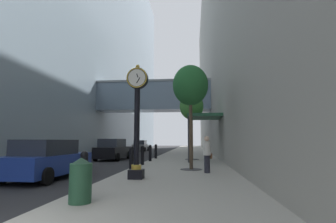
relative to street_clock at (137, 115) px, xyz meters
name	(u,v)px	position (x,y,z in m)	size (l,w,h in m)	color
ground_plane	(164,154)	(-1.19, 20.53, -2.61)	(110.00, 110.00, 0.00)	#262628
sidewalk_right	(188,153)	(1.50, 23.53, -2.54)	(5.39, 80.00, 0.14)	#9E998E
building_block_left	(80,16)	(-13.50, 23.51, 16.41)	(22.56, 80.00, 38.18)	#93A8B7
building_block_right	(242,35)	(8.70, 23.53, 12.68)	(9.00, 80.00, 30.58)	gray
street_clock	(137,115)	(0.00, 0.00, 0.00)	(0.84, 0.55, 4.50)	black
bollard_nearest	(84,171)	(-0.90, -2.80, -1.87)	(0.22, 0.22, 1.16)	black
bollard_third	(131,158)	(-0.90, 2.93, -1.87)	(0.22, 0.22, 1.16)	black
bollard_fourth	(142,155)	(-0.90, 5.80, -1.87)	(0.22, 0.22, 1.16)	black
bollard_fifth	(150,153)	(-0.90, 8.67, -1.87)	(0.22, 0.22, 1.16)	black
bollard_sixth	(156,151)	(-0.90, 11.54, -1.87)	(0.22, 0.22, 1.16)	black
street_tree_near	(190,86)	(2.08, 3.43, 1.82)	(1.85, 1.85, 5.40)	#333335
street_tree_mid_near	(192,107)	(2.08, 10.74, 1.68)	(1.90, 1.90, 5.29)	#333335
trash_bin	(81,180)	(-0.45, -4.02, -1.93)	(0.53, 0.53, 1.05)	#234C33
pedestrian_walking	(207,153)	(2.82, 2.12, -1.60)	(0.49, 0.52, 1.66)	#23232D
storefront_awning	(204,118)	(2.96, 9.22, 0.67)	(2.40, 3.60, 3.30)	#235138
car_grey_near	(140,146)	(-6.01, 30.24, -1.81)	(2.15, 4.46, 1.66)	slate
car_blue_mid	(48,160)	(-3.91, 0.56, -1.82)	(2.12, 4.65, 1.63)	navy
car_black_far	(113,150)	(-4.53, 11.51, -1.77)	(2.16, 4.58, 1.74)	black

